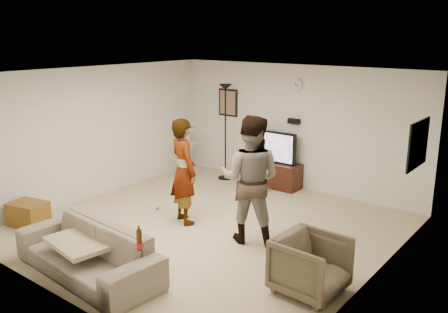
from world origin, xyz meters
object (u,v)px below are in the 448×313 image
Objects in this scene: person_left at (184,171)px; person_right at (250,179)px; tv at (272,146)px; cat_tree at (187,151)px; sofa at (87,251)px; floor_lamp at (225,132)px; tv_stand at (271,174)px; side_table at (28,214)px; armchair at (311,265)px; beer_bottle at (139,240)px.

person_left is 1.29m from person_right.
person_right is (1.20, -2.48, 0.13)m from tv.
sofa is (2.04, -4.17, -0.23)m from cat_tree.
floor_lamp is at bearing -169.92° from tv.
tv_stand is 1.11× the size of cat_tree.
armchair is at bearing 11.83° from side_table.
tv_stand is at bearing 104.24° from beer_bottle.
cat_tree reaches higher than side_table.
person_left is 2.90m from armchair.
floor_lamp is 3.23m from person_right.
side_table is (-1.94, -1.71, -0.69)m from person_left.
person_left is 2.67m from side_table.
person_right reaches higher than side_table.
person_left is at bearing -91.85° from tv.
side_table is at bearing 172.55° from beer_bottle.
floor_lamp is 1.84× the size of cat_tree.
person_left is at bearing 78.09° from armchair.
tv is 0.97× the size of cat_tree.
beer_bottle is at bearing 144.37° from person_left.
person_left is at bearing -48.67° from cat_tree.
cat_tree is 1.40× the size of armchair.
person_left is (1.80, -2.05, 0.33)m from cat_tree.
armchair reaches higher than side_table.
floor_lamp is 5.04m from beer_bottle.
cat_tree is 1.91× the size of side_table.
floor_lamp reaches higher than person_right.
side_table is (-0.95, -4.08, -0.83)m from floor_lamp.
person_right reaches higher than tv.
sofa is (0.16, -4.69, -0.51)m from tv.
tv_stand is 4.73m from side_table.
floor_lamp is (-1.07, -0.19, 0.19)m from tv.
beer_bottle is 0.43× the size of side_table.
sofa is 1.13m from beer_bottle.
person_right is at bearing -45.29° from floor_lamp.
cat_tree is at bearing 87.88° from side_table.
side_table is (-3.22, -1.79, -0.78)m from person_right.
sofa is at bearing 122.02° from armchair.
armchair is (1.47, -0.81, -0.61)m from person_right.
tv is 0.48× the size of sofa.
beer_bottle reaches higher than sofa.
tv_stand is 1.98m from cat_tree.
sofa is (-1.04, -2.21, -0.65)m from person_right.
armchair is (4.55, -2.77, -0.20)m from cat_tree.
tv is 4.72m from sofa.
floor_lamp is at bearing -169.92° from tv_stand.
tv is at bearing 104.24° from beer_bottle.
person_left is at bearing 120.92° from beer_bottle.
tv is 2.76m from person_right.
side_table is (-2.02, -4.27, -0.64)m from tv.
floor_lamp is 2.58× the size of armchair.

